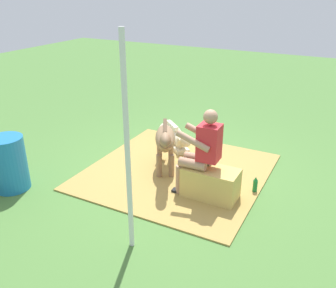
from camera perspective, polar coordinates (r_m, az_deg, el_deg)
ground_plane at (r=6.18m, az=1.61°, el=-4.20°), size 24.00×24.00×0.00m
hay_patch at (r=6.14m, az=1.43°, el=-4.28°), size 2.80×2.82×0.02m
hay_bale at (r=5.37m, az=6.63°, el=-6.13°), size 0.80×0.42×0.47m
person_seated at (r=5.18m, az=5.19°, el=-0.84°), size 0.67×0.43×1.35m
pony_standing at (r=5.90m, az=-0.44°, el=0.56°), size 0.81×1.23×0.94m
pony_lying at (r=7.12m, az=0.72°, el=1.43°), size 1.17×1.10×0.42m
soda_bottle at (r=5.66m, az=13.42°, el=-6.24°), size 0.07×0.07×0.27m
water_barrel at (r=5.99m, az=-23.55°, el=-2.80°), size 0.52×0.52×0.84m
tent_pole_left at (r=3.94m, az=-6.35°, el=-0.90°), size 0.06×0.06×2.53m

